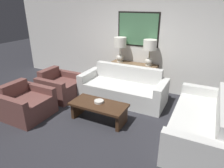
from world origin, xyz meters
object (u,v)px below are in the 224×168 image
(console_table, at_px, (133,77))
(couch_by_side, at_px, (200,124))
(table_lamp_left, at_px, (120,45))
(coffee_table, at_px, (99,108))
(table_lamp_right, at_px, (150,48))
(armchair_near_camera, at_px, (26,104))
(decorative_bowl, at_px, (99,102))
(couch_by_back_wall, at_px, (123,89))
(armchair_near_back_wall, at_px, (60,87))

(console_table, bearing_deg, couch_by_side, -38.48)
(couch_by_side, bearing_deg, console_table, 141.52)
(table_lamp_left, relative_size, coffee_table, 0.58)
(table_lamp_right, bearing_deg, table_lamp_left, 180.00)
(couch_by_side, height_order, armchair_near_camera, couch_by_side)
(console_table, height_order, coffee_table, console_table)
(decorative_bowl, bearing_deg, couch_by_side, 8.53)
(console_table, distance_m, decorative_bowl, 1.84)
(table_lamp_left, bearing_deg, couch_by_back_wall, -59.35)
(coffee_table, bearing_deg, table_lamp_right, 75.71)
(coffee_table, xyz_separation_m, armchair_near_camera, (-1.54, -0.56, -0.02))
(armchair_near_back_wall, distance_m, armchair_near_camera, 1.12)
(console_table, height_order, table_lamp_left, table_lamp_left)
(table_lamp_right, height_order, decorative_bowl, table_lamp_right)
(couch_by_side, bearing_deg, armchair_near_camera, -165.67)
(table_lamp_right, bearing_deg, armchair_near_back_wall, -146.75)
(armchair_near_back_wall, bearing_deg, console_table, 39.76)
(armchair_near_back_wall, bearing_deg, armchair_near_camera, -90.00)
(couch_by_back_wall, xyz_separation_m, armchair_near_back_wall, (-1.59, -0.60, -0.02))
(couch_by_side, xyz_separation_m, coffee_table, (-1.99, -0.34, 0.00))
(table_lamp_left, height_order, couch_by_side, table_lamp_left)
(table_lamp_left, distance_m, couch_by_back_wall, 1.29)
(console_table, distance_m, armchair_near_camera, 2.91)
(couch_by_back_wall, height_order, armchair_near_camera, couch_by_back_wall)
(armchair_near_back_wall, bearing_deg, coffee_table, -19.91)
(table_lamp_left, bearing_deg, table_lamp_right, 0.00)
(couch_by_back_wall, distance_m, couch_by_side, 2.10)
(decorative_bowl, bearing_deg, table_lamp_left, 101.11)
(console_table, relative_size, armchair_near_back_wall, 1.42)
(table_lamp_right, bearing_deg, couch_by_side, -45.58)
(decorative_bowl, bearing_deg, armchair_near_camera, -158.49)
(console_table, relative_size, decorative_bowl, 6.56)
(decorative_bowl, height_order, armchair_near_camera, armchair_near_camera)
(couch_by_back_wall, relative_size, couch_by_side, 1.00)
(table_lamp_right, distance_m, coffee_table, 2.17)
(armchair_near_camera, bearing_deg, coffee_table, 19.91)
(table_lamp_left, distance_m, armchair_near_camera, 2.88)
(coffee_table, relative_size, armchair_near_back_wall, 1.30)
(couch_by_back_wall, xyz_separation_m, decorative_bowl, (-0.07, -1.12, 0.13))
(table_lamp_right, xyz_separation_m, armchair_near_back_wall, (-2.02, -1.32, -0.99))
(decorative_bowl, relative_size, armchair_near_camera, 0.22)
(armchair_near_camera, bearing_deg, couch_by_back_wall, 47.18)
(table_lamp_left, bearing_deg, armchair_near_back_wall, -131.29)
(console_table, xyz_separation_m, couch_by_back_wall, (0.00, -0.72, -0.10))
(table_lamp_left, xyz_separation_m, couch_by_back_wall, (0.43, -0.72, -0.98))
(table_lamp_left, distance_m, decorative_bowl, 2.05)
(couch_by_side, bearing_deg, armchair_near_back_wall, 176.52)
(console_table, relative_size, couch_by_side, 0.60)
(armchair_near_back_wall, bearing_deg, couch_by_side, -3.48)
(console_table, relative_size, armchair_near_camera, 1.42)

